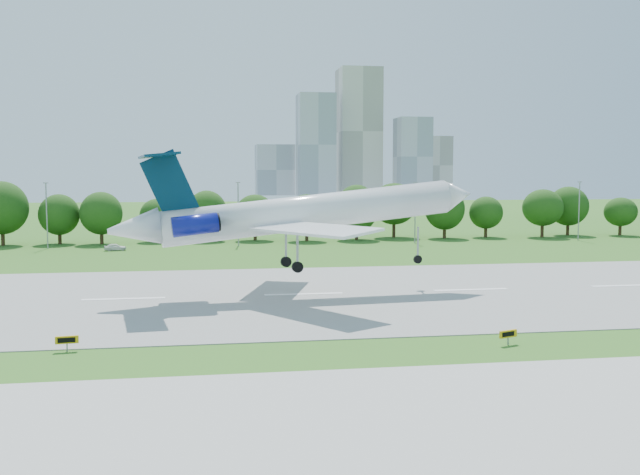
{
  "coord_description": "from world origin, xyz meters",
  "views": [
    {
      "loc": [
        9.35,
        -54.76,
        13.84
      ],
      "look_at": [
        20.78,
        18.0,
        7.19
      ],
      "focal_mm": 40.0,
      "sensor_mm": 36.0,
      "label": 1
    }
  ],
  "objects": [
    {
      "name": "ground",
      "position": [
        0.0,
        0.0,
        0.0
      ],
      "size": [
        600.0,
        600.0,
        0.0
      ],
      "primitive_type": "plane",
      "color": "#2A5717",
      "rests_on": "ground"
    },
    {
      "name": "runway",
      "position": [
        0.0,
        25.0,
        0.04
      ],
      "size": [
        400.0,
        45.0,
        0.08
      ],
      "primitive_type": "cube",
      "color": "gray",
      "rests_on": "ground"
    },
    {
      "name": "taxiway",
      "position": [
        0.0,
        -18.0,
        0.04
      ],
      "size": [
        400.0,
        23.0,
        0.08
      ],
      "primitive_type": "cube",
      "color": "#ADADA8",
      "rests_on": "ground"
    },
    {
      "name": "tree_line",
      "position": [
        0.0,
        92.0,
        6.19
      ],
      "size": [
        288.4,
        8.4,
        10.4
      ],
      "color": "#382314",
      "rests_on": "ground"
    },
    {
      "name": "light_poles",
      "position": [
        -2.5,
        82.0,
        6.34
      ],
      "size": [
        175.9,
        0.25,
        12.19
      ],
      "color": "gray",
      "rests_on": "ground"
    },
    {
      "name": "skyline",
      "position": [
        100.16,
        390.61,
        30.46
      ],
      "size": [
        127.0,
        52.0,
        80.0
      ],
      "color": "#B2B2B7",
      "rests_on": "ground"
    },
    {
      "name": "airliner",
      "position": [
        18.69,
        24.68,
        9.41
      ],
      "size": [
        42.94,
        30.83,
        13.46
      ],
      "rotation": [
        0.0,
        -0.1,
        0.15
      ],
      "color": "white",
      "rests_on": "ground"
    },
    {
      "name": "taxi_sign_left",
      "position": [
        -1.67,
        2.07,
        0.9
      ],
      "size": [
        1.75,
        0.4,
        1.23
      ],
      "rotation": [
        0.0,
        0.0,
        0.12
      ],
      "color": "gray",
      "rests_on": "ground"
    },
    {
      "name": "taxi_sign_right",
      "position": [
        33.16,
        -1.26,
        0.89
      ],
      "size": [
        1.69,
        0.76,
        1.21
      ],
      "rotation": [
        0.0,
        0.0,
        0.34
      ],
      "color": "gray",
      "rests_on": "ground"
    },
    {
      "name": "service_vehicle_b",
      "position": [
        -7.28,
        76.52,
        0.66
      ],
      "size": [
        4.07,
        2.23,
        1.31
      ],
      "primitive_type": "imported",
      "rotation": [
        0.0,
        0.0,
        1.75
      ],
      "color": "white",
      "rests_on": "ground"
    }
  ]
}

